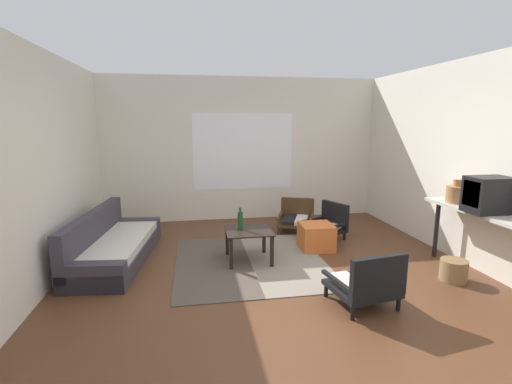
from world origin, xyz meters
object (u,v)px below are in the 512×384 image
armchair_corner (327,223)px  crt_television (490,195)px  couch (113,246)px  clay_vase (456,194)px  ottoman_orange (316,237)px  wicker_basket (454,270)px  coffee_table (249,236)px  armchair_striped_foreground (367,283)px  glass_bottle (240,220)px  console_shelf (478,218)px  armchair_by_window (296,217)px

armchair_corner → crt_television: (1.20, -1.90, 0.81)m
couch → clay_vase: 4.60m
ottoman_orange → crt_television: 2.28m
armchair_corner → ottoman_orange: size_ratio=1.56×
wicker_basket → coffee_table: bearing=155.8°
armchair_striped_foreground → armchair_corner: 2.30m
armchair_striped_foreground → ottoman_orange: (0.08, 1.78, -0.07)m
armchair_striped_foreground → glass_bottle: (-1.10, 1.51, 0.30)m
ottoman_orange → wicker_basket: 1.84m
console_shelf → wicker_basket: console_shelf is taller
crt_television → wicker_basket: crt_television is taller
ottoman_orange → wicker_basket: bearing=-47.1°
armchair_by_window → glass_bottle: (-1.15, -1.28, 0.34)m
armchair_corner → crt_television: crt_television is taller
couch → armchair_by_window: (2.87, 1.00, 0.02)m
glass_bottle → couch: bearing=170.8°
couch → glass_bottle: (1.72, -0.28, 0.36)m
ottoman_orange → clay_vase: 1.95m
couch → armchair_striped_foreground: bearing=-32.5°
armchair_corner → crt_television: 2.39m
console_shelf → crt_television: size_ratio=3.16×
couch → ottoman_orange: (2.89, -0.01, -0.02)m
coffee_table → armchair_corner: bearing=28.9°
console_shelf → wicker_basket: (-0.30, -0.05, -0.61)m
armchair_striped_foreground → ottoman_orange: size_ratio=1.48×
couch → armchair_striped_foreground: size_ratio=3.05×
armchair_by_window → ottoman_orange: (0.02, -1.02, -0.04)m
clay_vase → couch: bearing=168.5°
armchair_striped_foreground → crt_television: size_ratio=1.43×
coffee_table → armchair_by_window: 1.69m
armchair_by_window → armchair_striped_foreground: 2.80m
glass_bottle → wicker_basket: glass_bottle is taller
armchair_corner → ottoman_orange: armchair_corner is taller
armchair_corner → glass_bottle: 1.73m
console_shelf → glass_bottle: size_ratio=5.08×
couch → crt_television: size_ratio=4.34×
crt_television → glass_bottle: crt_television is taller
coffee_table → glass_bottle: (-0.11, 0.04, 0.21)m
couch → coffee_table: (1.82, -0.32, 0.15)m
clay_vase → glass_bottle: size_ratio=0.99×
console_shelf → crt_television: crt_television is taller
coffee_table → couch: bearing=170.1°
armchair_striped_foreground → crt_television: bearing=12.2°
armchair_by_window → coffee_table: bearing=-128.4°
armchair_corner → glass_bottle: bearing=-154.0°
coffee_table → ottoman_orange: size_ratio=1.30×
armchair_striped_foreground → wicker_basket: size_ratio=2.29×
armchair_striped_foreground → clay_vase: size_ratio=2.32×
armchair_striped_foreground → ottoman_orange: 1.78m
couch → armchair_corner: bearing=8.2°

